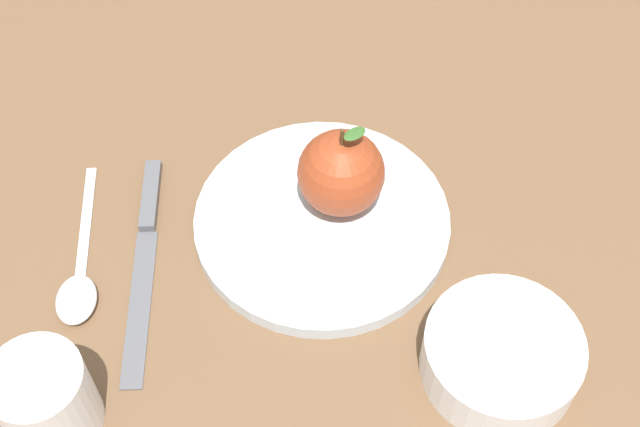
{
  "coord_description": "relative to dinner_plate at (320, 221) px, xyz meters",
  "views": [
    {
      "loc": [
        0.0,
        -0.43,
        0.62
      ],
      "look_at": [
        0.02,
        0.02,
        0.02
      ],
      "focal_mm": 48.67,
      "sensor_mm": 36.0,
      "label": 1
    }
  ],
  "objects": [
    {
      "name": "ground_plane",
      "position": [
        -0.02,
        -0.02,
        -0.01
      ],
      "size": [
        2.4,
        2.4,
        0.0
      ],
      "primitive_type": "plane",
      "color": "brown"
    },
    {
      "name": "dinner_plate",
      "position": [
        0.0,
        0.0,
        0.0
      ],
      "size": [
        0.22,
        0.22,
        0.01
      ],
      "color": "silver",
      "rests_on": "ground_plane"
    },
    {
      "name": "apple",
      "position": [
        0.02,
        0.02,
        0.04
      ],
      "size": [
        0.08,
        0.08,
        0.09
      ],
      "color": "#9E3D1E",
      "rests_on": "dinner_plate"
    },
    {
      "name": "side_bowl",
      "position": [
        0.13,
        -0.14,
        0.02
      ],
      "size": [
        0.12,
        0.12,
        0.04
      ],
      "color": "white",
      "rests_on": "ground_plane"
    },
    {
      "name": "cup",
      "position": [
        -0.21,
        -0.17,
        0.03
      ],
      "size": [
        0.07,
        0.07,
        0.07
      ],
      "color": "white",
      "rests_on": "ground_plane"
    },
    {
      "name": "knife",
      "position": [
        -0.15,
        -0.02,
        -0.01
      ],
      "size": [
        0.02,
        0.22,
        0.01
      ],
      "color": "#59595E",
      "rests_on": "ground_plane"
    },
    {
      "name": "spoon",
      "position": [
        -0.21,
        -0.05,
        -0.0
      ],
      "size": [
        0.04,
        0.17,
        0.01
      ],
      "color": "silver",
      "rests_on": "ground_plane"
    }
  ]
}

